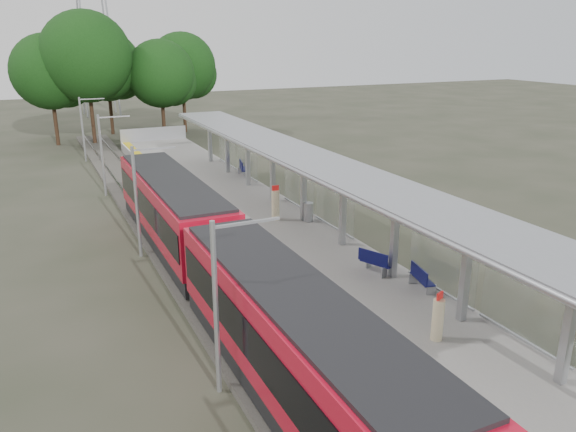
# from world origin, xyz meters

# --- Properties ---
(trackbed) EXTENTS (3.00, 70.00, 0.24)m
(trackbed) POSITION_xyz_m (-4.50, 20.00, 0.12)
(trackbed) COLOR #59544C
(trackbed) RESTS_ON ground
(platform) EXTENTS (6.00, 50.00, 1.00)m
(platform) POSITION_xyz_m (0.00, 20.00, 0.50)
(platform) COLOR gray
(platform) RESTS_ON ground
(tactile_strip) EXTENTS (0.60, 50.00, 0.02)m
(tactile_strip) POSITION_xyz_m (-2.55, 20.00, 1.01)
(tactile_strip) COLOR yellow
(tactile_strip) RESTS_ON platform
(end_fence) EXTENTS (6.00, 0.10, 1.20)m
(end_fence) POSITION_xyz_m (0.00, 44.95, 1.60)
(end_fence) COLOR #9EA0A5
(end_fence) RESTS_ON platform
(train) EXTENTS (2.74, 27.60, 3.62)m
(train) POSITION_xyz_m (-4.50, 12.47, 2.05)
(train) COLOR black
(train) RESTS_ON ground
(canopy) EXTENTS (3.27, 38.00, 3.66)m
(canopy) POSITION_xyz_m (1.61, 16.19, 4.20)
(canopy) COLOR #9EA0A5
(canopy) RESTS_ON platform
(tree_cluster) EXTENTS (20.57, 14.01, 12.63)m
(tree_cluster) POSITION_xyz_m (-1.84, 52.60, 7.41)
(tree_cluster) COLOR #382316
(tree_cluster) RESTS_ON ground
(catenary_masts) EXTENTS (2.08, 48.16, 5.40)m
(catenary_masts) POSITION_xyz_m (-6.22, 19.00, 2.91)
(catenary_masts) COLOR #9EA0A5
(catenary_masts) RESTS_ON ground
(bench_near) EXTENTS (0.70, 1.42, 0.93)m
(bench_near) POSITION_xyz_m (2.24, 8.53, 1.49)
(bench_near) COLOR #101354
(bench_near) RESTS_ON platform
(bench_mid) EXTENTS (0.97, 1.43, 0.94)m
(bench_mid) POSITION_xyz_m (1.55, 10.60, 1.50)
(bench_mid) COLOR #101354
(bench_mid) RESTS_ON platform
(bench_far) EXTENTS (0.81, 1.59, 1.04)m
(bench_far) POSITION_xyz_m (2.61, 28.59, 1.55)
(bench_far) COLOR #101354
(bench_far) RESTS_ON platform
(info_pillar_near) EXTENTS (0.37, 0.37, 1.64)m
(info_pillar_near) POSITION_xyz_m (0.39, 5.32, 1.71)
(info_pillar_near) COLOR beige
(info_pillar_near) RESTS_ON platform
(info_pillar_far) EXTENTS (0.42, 0.42, 1.85)m
(info_pillar_far) POSITION_xyz_m (0.70, 18.66, 1.80)
(info_pillar_far) COLOR beige
(info_pillar_far) RESTS_ON platform
(litter_bin) EXTENTS (0.58, 0.58, 1.01)m
(litter_bin) POSITION_xyz_m (2.12, 17.68, 1.50)
(litter_bin) COLOR #9EA0A5
(litter_bin) RESTS_ON platform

